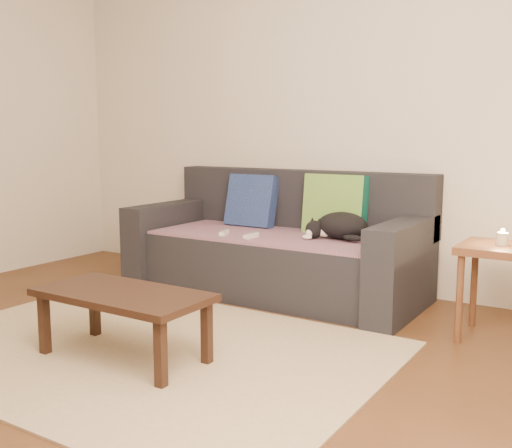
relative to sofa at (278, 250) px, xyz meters
name	(u,v)px	position (x,y,z in m)	size (l,w,h in m)	color
ground	(122,359)	(0.00, -1.57, -0.31)	(4.50, 4.50, 0.00)	brown
back_wall	(307,113)	(0.00, 0.43, 0.99)	(4.50, 0.04, 2.60)	beige
sofa	(278,250)	(0.00, 0.00, 0.00)	(2.10, 0.94, 0.87)	#232328
throw_blanket	(271,235)	(0.00, -0.09, 0.12)	(1.66, 0.74, 0.02)	#3D2749
cushion_navy	(251,201)	(-0.33, 0.17, 0.32)	(0.40, 0.10, 0.40)	#131C52
cushion_green	(335,207)	(0.37, 0.17, 0.32)	(0.45, 0.11, 0.45)	#0C5244
cat	(340,226)	(0.49, -0.03, 0.22)	(0.43, 0.31, 0.18)	black
wii_remote_a	(224,233)	(-0.25, -0.31, 0.15)	(0.15, 0.04, 0.03)	white
wii_remote_b	(251,236)	(-0.03, -0.31, 0.15)	(0.15, 0.04, 0.03)	white
side_table	(501,262)	(1.55, -0.23, 0.13)	(0.43, 0.43, 0.54)	brown
candle	(502,238)	(1.55, -0.23, 0.26)	(0.06, 0.06, 0.09)	beige
rug	(142,349)	(0.00, -1.42, -0.30)	(2.50, 1.80, 0.01)	#C5AE87
coffee_table	(123,300)	(0.02, -1.57, 0.00)	(0.90, 0.45, 0.36)	black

